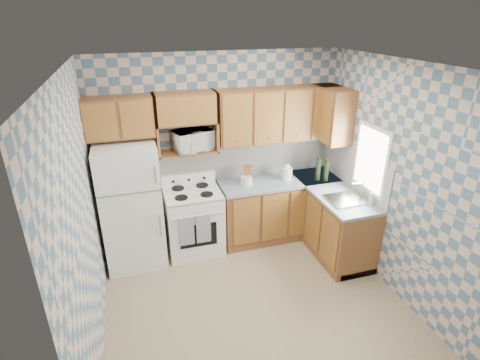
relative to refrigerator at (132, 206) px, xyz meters
name	(u,v)px	position (x,y,z in m)	size (l,w,h in m)	color
floor	(254,300)	(1.27, -1.25, -0.84)	(3.40, 3.40, 0.00)	#8A765B
back_wall	(219,151)	(1.27, 0.35, 0.51)	(3.40, 0.02, 2.70)	slate
right_wall	(394,180)	(2.97, -1.25, 0.51)	(0.02, 3.20, 2.70)	slate
backsplash_back	(246,158)	(1.68, 0.34, 0.36)	(2.60, 0.01, 0.56)	white
backsplash_right	(353,168)	(2.96, -0.45, 0.36)	(0.01, 1.60, 0.56)	white
refrigerator	(132,206)	(0.00, 0.00, 0.00)	(0.75, 0.70, 1.68)	white
stove_body	(194,222)	(0.80, 0.03, -0.39)	(0.76, 0.65, 0.90)	white
cooktop	(192,193)	(0.80, 0.03, 0.07)	(0.76, 0.65, 0.03)	silver
backguard	(188,178)	(0.80, 0.30, 0.16)	(0.76, 0.08, 0.17)	white
dish_towel_left	(187,231)	(0.65, -0.32, -0.32)	(0.19, 0.03, 0.41)	navy
dish_towel_right	(204,229)	(0.87, -0.32, -0.32)	(0.19, 0.03, 0.41)	navy
base_cabinets_back	(278,209)	(2.10, 0.05, -0.40)	(1.75, 0.60, 0.88)	brown
base_cabinets_right	(329,219)	(2.67, -0.45, -0.40)	(0.60, 1.60, 0.88)	brown
countertop_back	(280,181)	(2.10, 0.05, 0.06)	(1.77, 0.63, 0.04)	slate
countertop_right	(332,190)	(2.67, -0.45, 0.06)	(0.63, 1.60, 0.04)	slate
upper_cabinets_back	(279,115)	(2.10, 0.19, 1.01)	(1.75, 0.33, 0.74)	brown
upper_cabinets_fridge	(119,117)	(-0.02, 0.19, 1.13)	(0.82, 0.33, 0.50)	brown
upper_cabinets_right	(331,114)	(2.81, 0.00, 1.01)	(0.33, 0.70, 0.74)	brown
microwave_shelf	(188,152)	(0.80, 0.19, 0.60)	(0.80, 0.33, 0.03)	brown
microwave	(192,140)	(0.87, 0.19, 0.75)	(0.50, 0.34, 0.28)	white
sink	(346,199)	(2.67, -0.80, 0.09)	(0.48, 0.40, 0.03)	#B7B7BC
window	(371,159)	(2.96, -0.80, 0.61)	(0.02, 0.66, 0.86)	white
bottle_0	(318,169)	(2.62, -0.11, 0.24)	(0.07, 0.07, 0.32)	black
bottle_1	(326,171)	(2.72, -0.17, 0.23)	(0.07, 0.07, 0.30)	black
bottle_2	(326,169)	(2.77, -0.07, 0.22)	(0.07, 0.07, 0.28)	brown
knife_block	(248,174)	(1.63, 0.12, 0.20)	(0.11, 0.11, 0.24)	brown
electric_kettle	(287,174)	(2.20, 0.03, 0.17)	(0.15, 0.15, 0.19)	white
food_containers	(246,181)	(1.58, 0.03, 0.14)	(0.18, 0.18, 0.12)	beige
soap_bottle	(371,199)	(2.89, -1.01, 0.17)	(0.06, 0.06, 0.17)	beige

